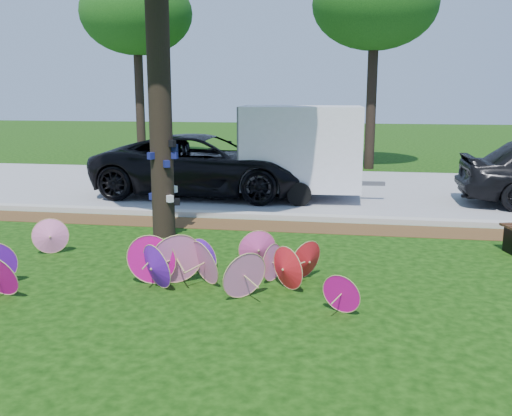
{
  "coord_description": "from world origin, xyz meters",
  "views": [
    {
      "loc": [
        2.02,
        -7.09,
        2.79
      ],
      "look_at": [
        0.5,
        2.0,
        0.9
      ],
      "focal_mm": 40.0,
      "sensor_mm": 36.0,
      "label": 1
    }
  ],
  "objects": [
    {
      "name": "ground",
      "position": [
        0.0,
        0.0,
        0.0
      ],
      "size": [
        90.0,
        90.0,
        0.0
      ],
      "primitive_type": "plane",
      "color": "black",
      "rests_on": "ground"
    },
    {
      "name": "mulch_strip",
      "position": [
        0.0,
        4.5,
        0.01
      ],
      "size": [
        90.0,
        1.0,
        0.01
      ],
      "primitive_type": "cube",
      "color": "#472D16",
      "rests_on": "ground"
    },
    {
      "name": "curb",
      "position": [
        0.0,
        5.2,
        0.06
      ],
      "size": [
        90.0,
        0.3,
        0.12
      ],
      "primitive_type": "cube",
      "color": "#B7B5AD",
      "rests_on": "ground"
    },
    {
      "name": "street",
      "position": [
        0.0,
        9.35,
        0.01
      ],
      "size": [
        90.0,
        8.0,
        0.01
      ],
      "primitive_type": "cube",
      "color": "gray",
      "rests_on": "ground"
    },
    {
      "name": "parasol_pile",
      "position": [
        -0.47,
        0.65,
        0.34
      ],
      "size": [
        5.69,
        2.5,
        0.8
      ],
      "color": "#D40B84",
      "rests_on": "ground"
    },
    {
      "name": "black_van",
      "position": [
        -1.87,
        7.84,
        0.83
      ],
      "size": [
        5.96,
        2.79,
        1.65
      ],
      "primitive_type": "imported",
      "rotation": [
        0.0,
        0.0,
        1.56
      ],
      "color": "black",
      "rests_on": "ground"
    },
    {
      "name": "cargo_trailer",
      "position": [
        0.75,
        7.7,
        1.36
      ],
      "size": [
        3.11,
        2.05,
        2.72
      ],
      "primitive_type": "cube",
      "rotation": [
        0.0,
        0.0,
        0.04
      ],
      "color": "white",
      "rests_on": "ground"
    },
    {
      "name": "bg_trees",
      "position": [
        3.16,
        14.86,
        5.77
      ],
      "size": [
        24.19,
        5.51,
        7.4
      ],
      "color": "black",
      "rests_on": "ground"
    }
  ]
}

